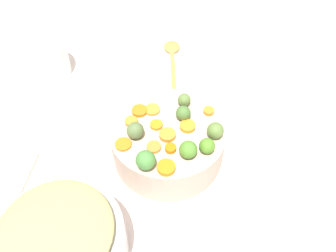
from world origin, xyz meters
TOP-DOWN VIEW (x-y plane):
  - tabletop at (0.00, 0.00)m, footprint 2.40×2.40m
  - serving_bowl_carrots at (-0.01, -0.05)m, footprint 0.27×0.27m
  - metal_pot at (0.32, -0.05)m, footprint 0.25×0.25m
  - stuffing_mound at (0.32, -0.05)m, footprint 0.21×0.21m
  - carrot_slice_0 at (0.09, -0.10)m, footprint 0.05×0.05m
  - carrot_slice_1 at (-0.03, -0.11)m, footprint 0.05×0.05m
  - carrot_slice_2 at (0.08, 0.02)m, footprint 0.05×0.05m
  - carrot_slice_3 at (0.01, -0.03)m, footprint 0.05×0.05m
  - carrot_slice_4 at (0.03, -0.13)m, footprint 0.04×0.04m
  - carrot_slice_5 at (-0.11, 0.00)m, footprint 0.04×0.04m
  - carrot_slice_6 at (-0.04, -0.01)m, footprint 0.05×0.05m
  - carrot_slice_7 at (0.04, -0.01)m, footprint 0.03×0.03m
  - carrot_slice_8 at (0.05, -0.04)m, footprint 0.03×0.03m
  - carrot_slice_9 at (-0.00, -0.07)m, footprint 0.04×0.04m
  - carrot_slice_10 at (-0.01, -0.13)m, footprint 0.05×0.05m
  - brussels_sprout_0 at (0.02, 0.03)m, footprint 0.04×0.04m
  - brussels_sprout_1 at (-0.06, 0.05)m, footprint 0.04×0.04m
  - brussels_sprout_2 at (-0.06, -0.04)m, footprint 0.04×0.04m
  - brussels_sprout_3 at (-0.10, -0.06)m, footprint 0.03×0.03m
  - brussels_sprout_4 at (0.05, -0.09)m, footprint 0.04×0.04m
  - brussels_sprout_5 at (0.10, -0.02)m, footprint 0.04×0.04m
  - brussels_sprout_6 at (-0.01, 0.06)m, footprint 0.04×0.04m
  - wooden_spoon at (-0.32, -0.27)m, footprint 0.27×0.23m
  - casserole_dish at (-0.02, -0.55)m, footprint 0.18×0.18m
  - dish_towel at (0.29, -0.32)m, footprint 0.20×0.19m

SIDE VIEW (x-z plane):
  - tabletop at x=0.00m, z-range 0.00..0.02m
  - dish_towel at x=0.29m, z-range 0.02..0.03m
  - wooden_spoon at x=-0.32m, z-range 0.02..0.03m
  - serving_bowl_carrots at x=-0.01m, z-range 0.02..0.12m
  - casserole_dish at x=-0.02m, z-range 0.02..0.12m
  - metal_pot at x=0.32m, z-range 0.02..0.13m
  - carrot_slice_0 at x=0.09m, z-range 0.12..0.13m
  - carrot_slice_1 at x=-0.03m, z-range 0.12..0.13m
  - carrot_slice_9 at x=0.00m, z-range 0.12..0.13m
  - carrot_slice_8 at x=0.05m, z-range 0.12..0.13m
  - carrot_slice_10 at x=-0.01m, z-range 0.12..0.13m
  - carrot_slice_5 at x=-0.11m, z-range 0.12..0.13m
  - carrot_slice_3 at x=0.01m, z-range 0.12..0.13m
  - carrot_slice_4 at x=0.03m, z-range 0.12..0.13m
  - carrot_slice_6 at x=-0.04m, z-range 0.12..0.13m
  - carrot_slice_7 at x=0.04m, z-range 0.12..0.13m
  - carrot_slice_2 at x=0.08m, z-range 0.12..0.13m
  - brussels_sprout_3 at x=-0.10m, z-range 0.12..0.15m
  - brussels_sprout_6 at x=-0.01m, z-range 0.12..0.15m
  - brussels_sprout_2 at x=-0.06m, z-range 0.12..0.16m
  - brussels_sprout_1 at x=-0.06m, z-range 0.12..0.16m
  - brussels_sprout_4 at x=0.05m, z-range 0.12..0.16m
  - brussels_sprout_0 at x=0.02m, z-range 0.12..0.16m
  - brussels_sprout_5 at x=0.10m, z-range 0.12..0.16m
  - stuffing_mound at x=0.32m, z-range 0.13..0.16m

